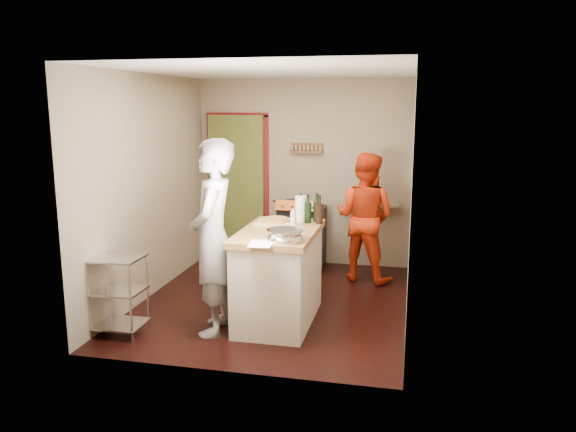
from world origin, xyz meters
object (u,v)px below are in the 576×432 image
object	(u,v)px
wire_shelving	(119,291)
stove	(302,237)
person_stripe	(213,238)
island	(279,274)
person_red	(365,217)

from	to	relation	value
wire_shelving	stove	bearing A→B (deg)	63.15
stove	wire_shelving	xyz separation A→B (m)	(-1.33, -2.62, -0.01)
stove	person_stripe	size ratio (longest dim) A/B	0.52
wire_shelving	island	xyz separation A→B (m)	(1.47, 0.68, 0.08)
person_stripe	wire_shelving	bearing A→B (deg)	-82.29
stove	person_red	world-z (taller)	person_red
island	person_stripe	distance (m)	0.83
person_stripe	person_red	xyz separation A→B (m)	(1.31, 2.04, -0.14)
island	person_red	xyz separation A→B (m)	(0.74, 1.62, 0.31)
island	person_red	size ratio (longest dim) A/B	0.86
stove	person_red	size ratio (longest dim) A/B	0.61
person_stripe	island	bearing A→B (deg)	117.78
person_red	person_stripe	bearing A→B (deg)	76.32
stove	island	size ratio (longest dim) A/B	0.71
wire_shelving	person_stripe	xyz separation A→B (m)	(0.90, 0.26, 0.53)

